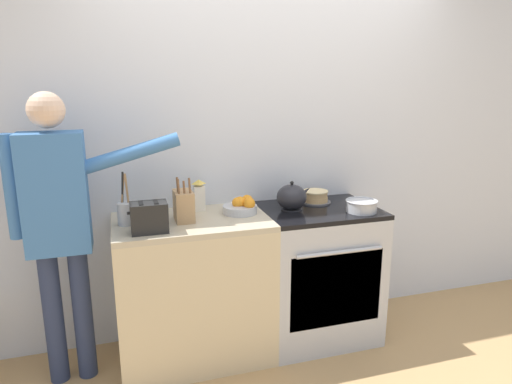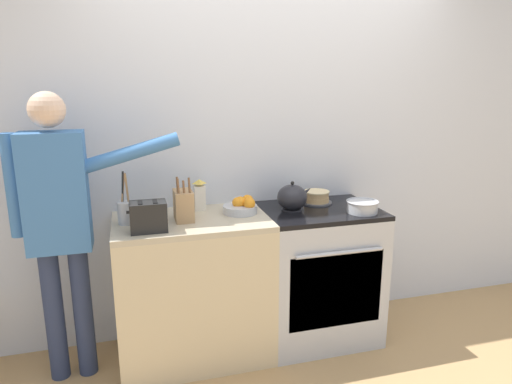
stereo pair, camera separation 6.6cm
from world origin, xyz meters
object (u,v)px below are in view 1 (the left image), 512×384
(utensil_crock, at_px, (125,212))
(layer_cake, at_px, (315,197))
(mixing_bowl, at_px, (361,206))
(tea_kettle, at_px, (292,197))
(stove_range, at_px, (317,273))
(toaster, at_px, (149,217))
(knife_block, at_px, (184,206))
(milk_carton, at_px, (199,196))
(fruit_bowl, at_px, (241,206))
(person_baker, at_px, (59,216))

(utensil_crock, bearing_deg, layer_cake, 5.76)
(utensil_crock, bearing_deg, mixing_bowl, -6.60)
(layer_cake, relative_size, tea_kettle, 0.89)
(mixing_bowl, bearing_deg, stove_range, 144.52)
(mixing_bowl, bearing_deg, toaster, -179.72)
(knife_block, xyz_separation_m, milk_carton, (0.13, 0.19, 0.00))
(knife_block, height_order, milk_carton, knife_block)
(utensil_crock, bearing_deg, toaster, -54.95)
(toaster, bearing_deg, fruit_bowl, 19.69)
(stove_range, relative_size, knife_block, 3.43)
(milk_carton, bearing_deg, utensil_crock, -159.17)
(knife_block, relative_size, person_baker, 0.16)
(stove_range, distance_m, toaster, 1.26)
(tea_kettle, height_order, person_baker, person_baker)
(stove_range, xyz_separation_m, mixing_bowl, (0.22, -0.16, 0.50))
(layer_cake, bearing_deg, utensil_crock, -174.24)
(knife_block, distance_m, person_baker, 0.70)
(stove_range, distance_m, person_baker, 1.69)
(mixing_bowl, distance_m, knife_block, 1.13)
(stove_range, xyz_separation_m, toaster, (-1.12, -0.16, 0.55))
(stove_range, bearing_deg, person_baker, -179.38)
(stove_range, relative_size, person_baker, 0.54)
(toaster, bearing_deg, stove_range, 8.40)
(milk_carton, bearing_deg, stove_range, -13.73)
(toaster, bearing_deg, layer_cake, 14.82)
(layer_cake, height_order, person_baker, person_baker)
(mixing_bowl, height_order, utensil_crock, utensil_crock)
(mixing_bowl, relative_size, toaster, 0.94)
(toaster, height_order, milk_carton, milk_carton)
(mixing_bowl, relative_size, utensil_crock, 0.66)
(layer_cake, height_order, mixing_bowl, layer_cake)
(layer_cake, distance_m, mixing_bowl, 0.35)
(knife_block, xyz_separation_m, utensil_crock, (-0.34, 0.02, -0.02))
(fruit_bowl, height_order, milk_carton, milk_carton)
(utensil_crock, relative_size, person_baker, 0.18)
(stove_range, relative_size, milk_carton, 4.52)
(tea_kettle, height_order, toaster, tea_kettle)
(utensil_crock, xyz_separation_m, milk_carton, (0.47, 0.18, 0.02))
(knife_block, bearing_deg, stove_range, 0.31)
(knife_block, height_order, person_baker, person_baker)
(layer_cake, relative_size, toaster, 0.98)
(utensil_crock, distance_m, toaster, 0.21)
(layer_cake, distance_m, tea_kettle, 0.25)
(person_baker, bearing_deg, tea_kettle, 12.98)
(layer_cake, xyz_separation_m, milk_carton, (-0.80, 0.05, 0.06))
(utensil_crock, relative_size, toaster, 1.43)
(layer_cake, relative_size, utensil_crock, 0.69)
(stove_range, relative_size, layer_cake, 4.31)
(stove_range, xyz_separation_m, knife_block, (-0.90, -0.00, 0.56))
(stove_range, xyz_separation_m, utensil_crock, (-1.24, 0.01, 0.54))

